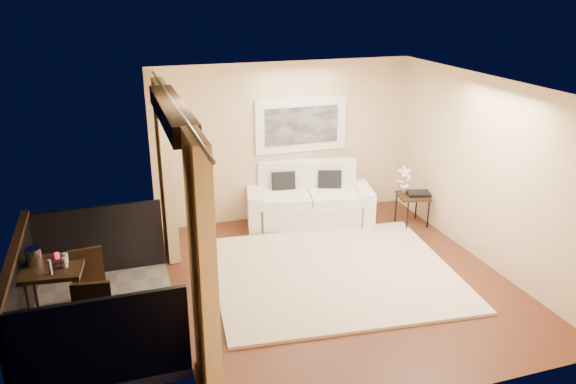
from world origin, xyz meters
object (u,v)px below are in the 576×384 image
orchid (405,180)px  balcony_chair_far (88,274)px  side_table (413,198)px  sofa (309,201)px  bistro_table (54,272)px  ice_bucket (34,256)px  balcony_chair_near (93,321)px

orchid → balcony_chair_far: size_ratio=0.52×
side_table → orchid: bearing=124.2°
sofa → bistro_table: size_ratio=2.81×
side_table → ice_bucket: (-5.75, -1.27, 0.42)m
balcony_chair_near → side_table: bearing=32.8°
side_table → balcony_chair_near: bearing=-155.8°
bistro_table → ice_bucket: 0.29m
sofa → orchid: 1.67m
side_table → sofa: bearing=156.8°
sofa → balcony_chair_near: 4.62m
balcony_chair_far → ice_bucket: size_ratio=4.56×
orchid → balcony_chair_near: size_ratio=0.50×
orchid → ice_bucket: (-5.65, -1.42, 0.12)m
bistro_table → ice_bucket: size_ratio=4.01×
balcony_chair_near → bistro_table: bearing=123.0°
bistro_table → sofa: bearing=27.8°
ice_bucket → side_table: bearing=12.5°
balcony_chair_far → ice_bucket: 0.67m
side_table → balcony_chair_near: (-5.13, -2.30, 0.07)m
sofa → side_table: size_ratio=3.79×
sofa → ice_bucket: size_ratio=11.25×
bistro_table → balcony_chair_near: bearing=-65.7°
balcony_chair_far → sofa: bearing=-158.2°
side_table → orchid: orchid is taller
sofa → ice_bucket: bearing=-142.5°
bistro_table → balcony_chair_near: balcony_chair_near is taller
balcony_chair_near → ice_bucket: 1.25m
orchid → side_table: bearing=-55.8°
orchid → ice_bucket: size_ratio=2.37×
sofa → bistro_table: bearing=-140.2°
orchid → bistro_table: 5.66m
sofa → orchid: bearing=-7.7°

